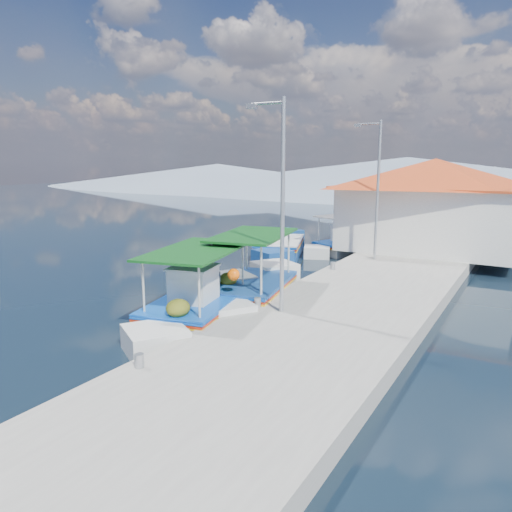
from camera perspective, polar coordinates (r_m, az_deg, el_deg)
The scene contains 11 objects.
ground at distance 15.67m, azimuth -15.83°, elevation -7.30°, with size 160.00×160.00×0.00m, color black.
quay at distance 17.54m, azimuth 12.83°, elevation -4.32°, with size 5.00×44.00×0.50m, color #A09E96.
bollards at distance 17.49m, azimuth 5.56°, elevation -2.79°, with size 0.20×17.20×0.30m.
main_caique at distance 15.19m, azimuth -6.50°, elevation -5.65°, with size 3.21×7.29×2.46m.
caique_green_canopy at distance 17.00m, azimuth -0.14°, elevation -4.04°, with size 3.01×6.93×2.64m.
caique_blue_hull at distance 25.15m, azimuth 2.92°, elevation 0.81°, with size 3.72×6.78×1.28m.
caique_far at distance 26.44m, azimuth 10.62°, elevation 1.28°, with size 3.45×5.77×2.20m.
harbor_building at distance 25.70m, azimuth 19.87°, elevation 5.86°, with size 10.49×10.49×4.40m.
lamp_post_near at distance 13.79m, azimuth 2.77°, elevation 7.01°, with size 1.21×0.14×6.00m.
lamp_post_far at distance 22.15m, azimuth 13.75°, elevation 8.25°, with size 1.21×0.14×6.00m.
mountain_ridge at distance 66.39m, azimuth 26.83°, elevation 7.51°, with size 171.40×96.00×5.50m.
Camera 1 is at (10.88, -10.19, 4.83)m, focal length 34.46 mm.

